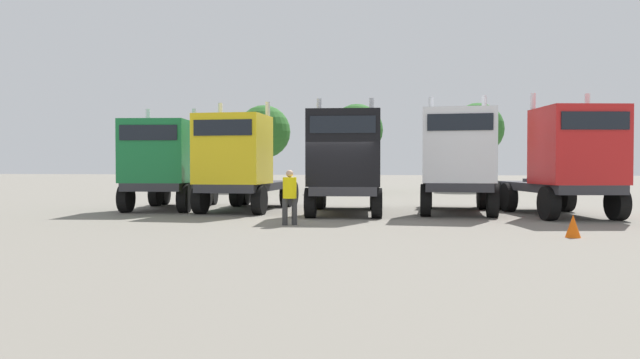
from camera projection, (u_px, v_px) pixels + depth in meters
ground at (336, 219)px, 18.63m from camera, size 200.00×200.00×0.00m
semi_truck_green at (164, 163)px, 22.40m from camera, size 3.40×6.05×4.05m
semi_truck_yellow at (240, 163)px, 21.63m from camera, size 2.68×6.45×4.18m
semi_truck_black at (345, 162)px, 20.12m from camera, size 3.25×6.34×4.18m
semi_truck_white at (458, 161)px, 20.54m from camera, size 2.55×6.09×4.29m
semi_truck_red at (568, 161)px, 19.25m from camera, size 3.78×6.35×4.23m
visitor_in_hivis at (290, 193)px, 16.75m from camera, size 0.52×0.52×1.61m
traffic_cone_near at (573, 226)px, 13.80m from camera, size 0.36×0.36×0.56m
oak_far_left at (264, 132)px, 39.45m from camera, size 3.63×3.63×5.94m
oak_far_centre at (357, 130)px, 37.59m from camera, size 3.41×3.41×5.82m
oak_far_right at (478, 129)px, 40.04m from camera, size 3.62×3.62×6.16m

